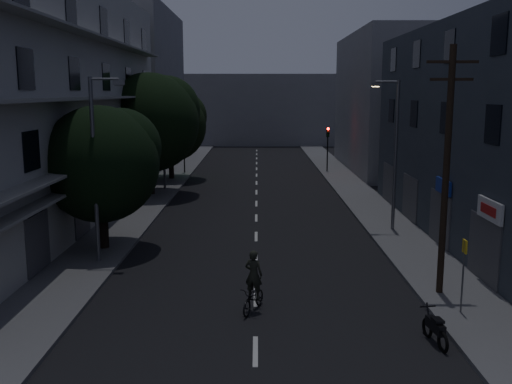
{
  "coord_description": "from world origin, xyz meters",
  "views": [
    {
      "loc": [
        0.05,
        -13.68,
        7.51
      ],
      "look_at": [
        0.0,
        12.0,
        3.0
      ],
      "focal_mm": 40.0,
      "sensor_mm": 36.0,
      "label": 1
    }
  ],
  "objects_px": {
    "utility_pole": "(446,167)",
    "cyclist": "(254,291)",
    "bus_stop_sign": "(464,263)",
    "motorcycle": "(435,330)"
  },
  "relations": [
    {
      "from": "utility_pole",
      "to": "cyclist",
      "type": "distance_m",
      "value": 8.21
    },
    {
      "from": "bus_stop_sign",
      "to": "cyclist",
      "type": "bearing_deg",
      "value": 176.32
    },
    {
      "from": "bus_stop_sign",
      "to": "cyclist",
      "type": "distance_m",
      "value": 7.14
    },
    {
      "from": "motorcycle",
      "to": "cyclist",
      "type": "bearing_deg",
      "value": 147.47
    },
    {
      "from": "bus_stop_sign",
      "to": "motorcycle",
      "type": "bearing_deg",
      "value": -125.88
    },
    {
      "from": "bus_stop_sign",
      "to": "motorcycle",
      "type": "xyz_separation_m",
      "value": [
        -1.53,
        -2.11,
        -1.45
      ]
    },
    {
      "from": "utility_pole",
      "to": "bus_stop_sign",
      "type": "distance_m",
      "value": 3.58
    },
    {
      "from": "utility_pole",
      "to": "cyclist",
      "type": "bearing_deg",
      "value": -167.5
    },
    {
      "from": "motorcycle",
      "to": "cyclist",
      "type": "height_order",
      "value": "cyclist"
    },
    {
      "from": "bus_stop_sign",
      "to": "cyclist",
      "type": "xyz_separation_m",
      "value": [
        -7.03,
        0.45,
        -1.15
      ]
    }
  ]
}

